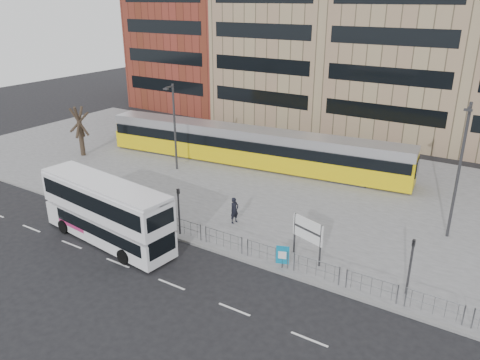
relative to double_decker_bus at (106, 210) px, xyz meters
The scene contains 16 objects.
ground 5.45m from the double_decker_bus, 28.60° to the left, with size 120.00×120.00×0.00m, color black.
plaza 15.19m from the double_decker_bus, 73.02° to the left, with size 64.00×24.00×0.15m, color slate.
kerb 5.44m from the double_decker_bus, 29.10° to the left, with size 64.00×0.25×0.17m, color gray.
building_row 38.67m from the double_decker_bus, 80.79° to the left, with size 70.40×18.40×31.20m.
pedestrian_barrier 7.12m from the double_decker_bus, 24.37° to the left, with size 32.07×0.07×1.10m.
road_markings 6.02m from the double_decker_bus, 16.55° to the right, with size 62.00×0.12×0.01m, color white.
double_decker_bus is the anchor object (origin of this frame).
tram 16.67m from the double_decker_bus, 89.14° to the left, with size 28.18×5.93×3.31m.
station_sign 12.26m from the double_decker_bus, 21.08° to the left, with size 2.11×0.77×2.52m.
ad_panel 11.14m from the double_decker_bus, 14.62° to the left, with size 0.70×0.30×1.37m.
pedestrian 8.22m from the double_decker_bus, 48.41° to the left, with size 0.65×0.43×1.80m, color black.
traffic_light_west 4.41m from the double_decker_bus, 41.02° to the left, with size 0.23×0.25×3.10m.
traffic_light_east 17.66m from the double_decker_bus, 13.17° to the left, with size 0.17×0.21×3.10m.
lamp_post_west 13.11m from the double_decker_bus, 110.74° to the left, with size 0.45×1.04×7.44m.
lamp_post_east 21.45m from the double_decker_bus, 33.19° to the left, with size 0.45×1.04×8.56m.
bare_tree 18.13m from the double_decker_bus, 144.68° to the left, with size 5.04×5.04×7.21m.
Camera 1 is at (16.39, -19.86, 14.27)m, focal length 35.00 mm.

